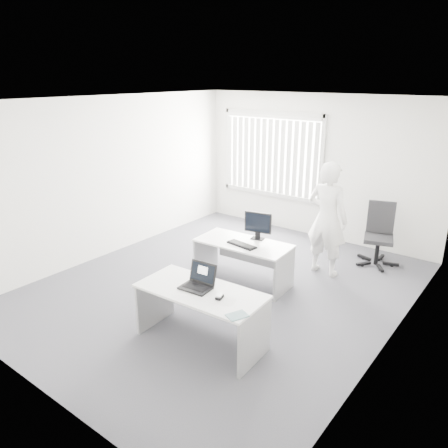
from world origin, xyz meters
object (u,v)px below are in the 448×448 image
Objects in this scene: desk_near at (201,305)px; monitor at (258,226)px; office_chair at (378,245)px; desk_far at (243,253)px; person at (327,219)px; laptop at (195,278)px.

monitor reaches higher than desk_near.
desk_far is at bearing -143.46° from office_chair.
desk_far is 1.47m from person.
office_chair reaches higher than laptop.
desk_near is 1.74m from desk_far.
person is at bearing 80.47° from desk_near.
person reaches higher than laptop.
monitor is at bearing 96.32° from laptop.
person is at bearing 77.09° from laptop.
desk_far is 0.81× the size of person.
laptop is 0.83× the size of monitor.
desk_near is 0.85× the size of person.
laptop is (0.47, -1.67, 0.37)m from desk_far.
office_chair is 2.95× the size of laptop.
office_chair is 1.23m from person.
monitor is (-0.38, 1.92, 0.04)m from laptop.
desk_far is 2.47m from office_chair.
office_chair is 2.27m from monitor.
laptop reaches higher than desk_near.
desk_far is at bearing 105.32° from desk_near.
desk_near is at bearing 6.05° from laptop.
desk_near is 3.61× the size of monitor.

